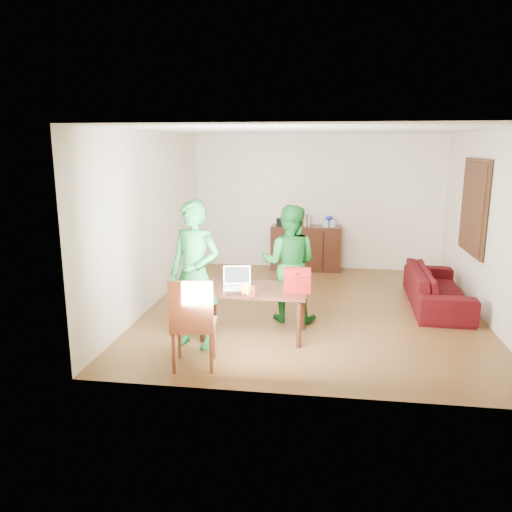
# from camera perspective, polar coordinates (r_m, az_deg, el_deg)

# --- Properties ---
(room) EXTENTS (5.20, 5.70, 2.90)m
(room) POSITION_cam_1_polar(r_m,az_deg,el_deg) (7.65, 6.68, 3.59)
(room) COLOR #472A11
(room) RESTS_ON ground
(table) EXTENTS (1.43, 0.83, 0.66)m
(table) POSITION_cam_1_polar(r_m,az_deg,el_deg) (6.57, -0.24, -4.31)
(table) COLOR black
(table) RESTS_ON ground
(chair) EXTENTS (0.54, 0.52, 1.07)m
(chair) POSITION_cam_1_polar(r_m,az_deg,el_deg) (5.81, -7.06, -9.59)
(chair) COLOR brown
(chair) RESTS_ON ground
(person_near) EXTENTS (0.77, 0.61, 1.86)m
(person_near) POSITION_cam_1_polar(r_m,az_deg,el_deg) (6.21, -7.00, -2.13)
(person_near) COLOR #125422
(person_near) RESTS_ON ground
(person_far) EXTENTS (0.88, 0.71, 1.68)m
(person_far) POSITION_cam_1_polar(r_m,az_deg,el_deg) (7.14, 3.82, -0.84)
(person_far) COLOR #12531B
(person_far) RESTS_ON ground
(laptop) EXTENTS (0.41, 0.32, 0.26)m
(laptop) POSITION_cam_1_polar(r_m,az_deg,el_deg) (6.55, -2.15, -3.26)
(laptop) COLOR white
(laptop) RESTS_ON table
(bananas) EXTENTS (0.18, 0.14, 0.06)m
(bananas) POSITION_cam_1_polar(r_m,az_deg,el_deg) (6.24, -1.17, -4.21)
(bananas) COLOR yellow
(bananas) RESTS_ON table
(bottle) EXTENTS (0.07, 0.07, 0.18)m
(bottle) POSITION_cam_1_polar(r_m,az_deg,el_deg) (6.13, -0.30, -3.96)
(bottle) COLOR #551C13
(bottle) RESTS_ON table
(red_bag) EXTENTS (0.36, 0.23, 0.25)m
(red_bag) POSITION_cam_1_polar(r_m,az_deg,el_deg) (6.37, 4.69, -3.01)
(red_bag) COLOR maroon
(red_bag) RESTS_ON table
(sofa) EXTENTS (0.88, 2.08, 0.60)m
(sofa) POSITION_cam_1_polar(r_m,az_deg,el_deg) (8.34, 20.00, -3.44)
(sofa) COLOR #3B0712
(sofa) RESTS_ON ground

